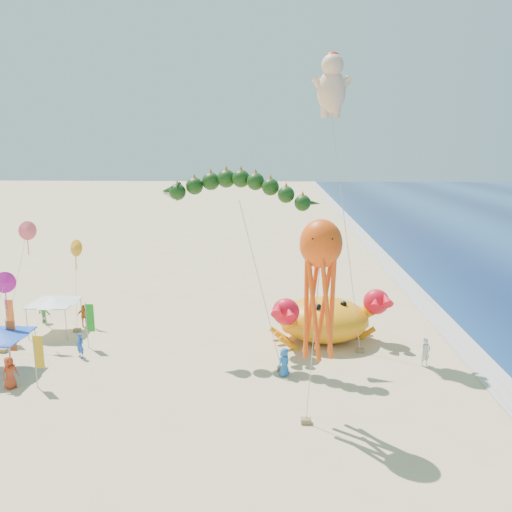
{
  "coord_description": "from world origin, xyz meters",
  "views": [
    {
      "loc": [
        -0.64,
        -28.26,
        13.24
      ],
      "look_at": [
        -2.0,
        2.0,
        6.5
      ],
      "focal_mm": 35.0,
      "sensor_mm": 36.0,
      "label": 1
    }
  ],
  "objects_px": {
    "octopus_kite": "(320,279)",
    "canopy_white": "(54,300)",
    "dragon_kite": "(237,193)",
    "crab_inflatable": "(324,318)",
    "cherub_kite": "(332,84)"
  },
  "relations": [
    {
      "from": "crab_inflatable",
      "to": "cherub_kite",
      "type": "distance_m",
      "value": 15.68
    },
    {
      "from": "dragon_kite",
      "to": "octopus_kite",
      "type": "bearing_deg",
      "value": -61.56
    },
    {
      "from": "dragon_kite",
      "to": "octopus_kite",
      "type": "distance_m",
      "value": 10.11
    },
    {
      "from": "crab_inflatable",
      "to": "octopus_kite",
      "type": "bearing_deg",
      "value": -96.93
    },
    {
      "from": "dragon_kite",
      "to": "canopy_white",
      "type": "bearing_deg",
      "value": 170.28
    },
    {
      "from": "octopus_kite",
      "to": "canopy_white",
      "type": "distance_m",
      "value": 21.45
    },
    {
      "from": "dragon_kite",
      "to": "cherub_kite",
      "type": "bearing_deg",
      "value": 31.05
    },
    {
      "from": "crab_inflatable",
      "to": "octopus_kite",
      "type": "height_order",
      "value": "octopus_kite"
    },
    {
      "from": "crab_inflatable",
      "to": "dragon_kite",
      "type": "relative_size",
      "value": 0.74
    },
    {
      "from": "crab_inflatable",
      "to": "octopus_kite",
      "type": "relative_size",
      "value": 0.84
    },
    {
      "from": "canopy_white",
      "to": "crab_inflatable",
      "type": "bearing_deg",
      "value": -1.99
    },
    {
      "from": "octopus_kite",
      "to": "canopy_white",
      "type": "relative_size",
      "value": 3.01
    },
    {
      "from": "crab_inflatable",
      "to": "dragon_kite",
      "type": "xyz_separation_m",
      "value": [
        -5.8,
        -1.63,
        8.69
      ]
    },
    {
      "from": "cherub_kite",
      "to": "canopy_white",
      "type": "relative_size",
      "value": 5.81
    },
    {
      "from": "canopy_white",
      "to": "dragon_kite",
      "type": "bearing_deg",
      "value": -9.72
    }
  ]
}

